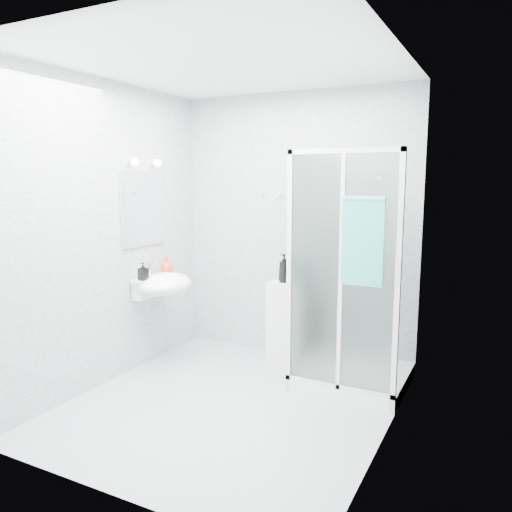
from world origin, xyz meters
The scene contains 12 objects.
room centered at (0.00, 0.00, 1.30)m, with size 2.40×2.60×2.60m.
shower_enclosure centered at (0.67, 0.77, 0.45)m, with size 0.90×0.95×2.00m.
wall_basin centered at (-0.99, 0.45, 0.80)m, with size 0.46×0.56×0.35m.
mirror centered at (-1.19, 0.45, 1.50)m, with size 0.02×0.60×0.70m, color white.
vanity_lights centered at (-1.14, 0.45, 1.92)m, with size 0.10×0.40×0.08m.
wall_hooks centered at (-0.25, 1.26, 1.62)m, with size 0.23×0.06×0.03m.
storage_cabinet centered at (0.05, 1.04, 0.40)m, with size 0.34×0.36×0.80m.
hand_towel centered at (0.92, 0.36, 1.33)m, with size 0.31×0.05×0.66m.
shampoo_bottle_a centered at (0.01, 1.02, 0.94)m, with size 0.10×0.11×0.27m, color black.
shampoo_bottle_b centered at (0.11, 1.08, 0.92)m, with size 0.11×0.11×0.24m, color #100A41.
soap_dispenser_orange centered at (-1.06, 0.62, 0.95)m, with size 0.13×0.13×0.17m, color red.
soap_dispenser_black centered at (-1.06, 0.26, 0.94)m, with size 0.07×0.08×0.16m, color black.
Camera 1 is at (1.88, -3.23, 1.77)m, focal length 35.00 mm.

